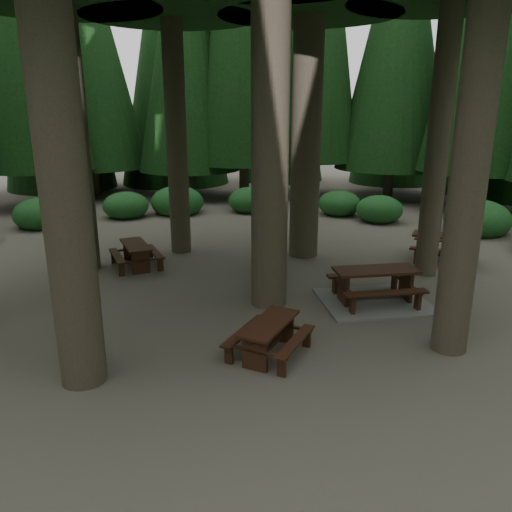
{
  "coord_description": "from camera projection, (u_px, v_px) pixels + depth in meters",
  "views": [
    {
      "loc": [
        -0.6,
        -10.91,
        4.52
      ],
      "look_at": [
        0.52,
        0.51,
        1.1
      ],
      "focal_mm": 35.0,
      "sensor_mm": 36.0,
      "label": 1
    }
  ],
  "objects": [
    {
      "name": "picnic_table_a",
      "position": [
        375.0,
        291.0,
        11.97
      ],
      "size": [
        2.62,
        2.21,
        0.85
      ],
      "rotation": [
        0.0,
        0.0,
        0.06
      ],
      "color": "gray",
      "rests_on": "ground"
    },
    {
      "name": "picnic_table_d",
      "position": [
        445.0,
        244.0,
        15.18
      ],
      "size": [
        2.39,
        2.25,
        0.82
      ],
      "rotation": [
        0.0,
        0.0,
        -0.5
      ],
      "color": "#381911",
      "rests_on": "ground"
    },
    {
      "name": "picnic_table_b",
      "position": [
        136.0,
        252.0,
        14.6
      ],
      "size": [
        1.77,
        1.97,
        0.71
      ],
      "rotation": [
        0.0,
        0.0,
        1.9
      ],
      "color": "#381911",
      "rests_on": "ground"
    },
    {
      "name": "ground",
      "position": [
        236.0,
        307.0,
        11.76
      ],
      "size": [
        80.0,
        80.0,
        0.0
      ],
      "primitive_type": "plane",
      "color": "#554F45",
      "rests_on": "ground"
    },
    {
      "name": "shrub_ring",
      "position": [
        262.0,
        280.0,
        12.42
      ],
      "size": [
        23.86,
        24.64,
        1.49
      ],
      "color": "#1E5726",
      "rests_on": "ground"
    },
    {
      "name": "picnic_table_e",
      "position": [
        269.0,
        333.0,
        9.37
      ],
      "size": [
        1.9,
        2.0,
        0.68
      ],
      "rotation": [
        0.0,
        0.0,
        1.02
      ],
      "color": "#381911",
      "rests_on": "ground"
    }
  ]
}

